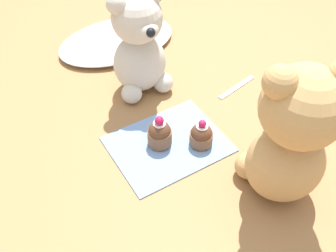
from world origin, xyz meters
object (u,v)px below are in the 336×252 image
Objects in this scene: cupcake_near_tan_bear at (201,135)px; teddy_bear_cream at (139,46)px; teaspoon at (237,87)px; cupcake_near_cream_bear at (160,133)px; teddy_bear_tan at (292,135)px.

teddy_bear_cream is at bearing 93.93° from cupcake_near_tan_bear.
cupcake_near_cream_bear is at bearing -177.51° from teaspoon.
teddy_bear_cream is at bearing 137.12° from teaspoon.
cupcake_near_cream_bear is 0.27m from teaspoon.
cupcake_near_cream_bear is at bearing 148.42° from cupcake_near_tan_bear.
cupcake_near_cream_bear reaches higher than cupcake_near_tan_bear.
teddy_bear_tan is 4.61× the size of cupcake_near_tan_bear.
cupcake_near_cream_bear is 0.09m from cupcake_near_tan_bear.
teddy_bear_cream is 0.25m from cupcake_near_tan_bear.
teddy_bear_cream reaches higher than teaspoon.
teaspoon is at bearing -91.15° from teddy_bear_tan.
teaspoon is (0.12, 0.27, -0.14)m from teddy_bear_tan.
teddy_bear_cream is at bearing 72.69° from cupcake_near_cream_bear.
teddy_bear_tan is at bearing -58.06° from cupcake_near_cream_bear.
teaspoon is (0.18, 0.11, -0.03)m from cupcake_near_tan_bear.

